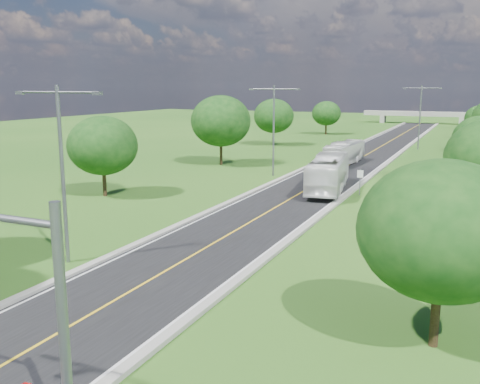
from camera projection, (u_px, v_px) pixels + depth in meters
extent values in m
plane|color=#225016|center=(355.00, 162.00, 71.14)|extent=(260.00, 260.00, 0.00)
cube|color=black|center=(364.00, 156.00, 76.50)|extent=(8.00, 150.00, 0.06)
cube|color=gray|center=(335.00, 154.00, 78.20)|extent=(0.50, 150.00, 0.22)
cube|color=gray|center=(395.00, 157.00, 74.77)|extent=(0.50, 150.00, 0.22)
cylinder|color=slate|center=(64.00, 339.00, 13.59)|extent=(0.28, 0.28, 7.20)
cylinder|color=slate|center=(360.00, 182.00, 49.15)|extent=(0.08, 0.08, 2.40)
cube|color=white|center=(360.00, 174.00, 48.97)|extent=(0.55, 0.04, 0.70)
cube|color=gray|center=(383.00, 119.00, 146.47)|extent=(1.20, 3.00, 2.00)
cube|color=gray|center=(461.00, 121.00, 138.39)|extent=(1.20, 3.00, 2.00)
cube|color=gray|center=(421.00, 114.00, 142.12)|extent=(30.00, 3.00, 1.20)
cylinder|color=slate|center=(63.00, 176.00, 29.70)|extent=(0.22, 0.22, 10.00)
cylinder|color=slate|center=(38.00, 92.00, 29.37)|extent=(2.80, 0.12, 0.12)
cylinder|color=slate|center=(78.00, 92.00, 28.24)|extent=(2.80, 0.12, 0.12)
cube|color=slate|center=(20.00, 93.00, 29.91)|extent=(0.50, 0.25, 0.18)
cube|color=slate|center=(97.00, 93.00, 27.72)|extent=(0.50, 0.25, 0.18)
cylinder|color=slate|center=(274.00, 131.00, 59.19)|extent=(0.22, 0.22, 10.00)
cylinder|color=slate|center=(262.00, 89.00, 58.86)|extent=(2.80, 0.12, 0.12)
cylinder|color=slate|center=(286.00, 89.00, 57.72)|extent=(2.80, 0.12, 0.12)
cube|color=slate|center=(251.00, 89.00, 59.39)|extent=(0.50, 0.25, 0.18)
cube|color=slate|center=(298.00, 89.00, 57.21)|extent=(0.50, 0.25, 0.18)
cylinder|color=slate|center=(420.00, 118.00, 83.83)|extent=(0.22, 0.22, 10.00)
cylinder|color=slate|center=(412.00, 88.00, 83.49)|extent=(2.80, 0.12, 0.12)
cylinder|color=slate|center=(431.00, 88.00, 82.36)|extent=(2.80, 0.12, 0.12)
cube|color=slate|center=(404.00, 88.00, 84.03)|extent=(0.50, 0.25, 0.18)
cube|color=slate|center=(440.00, 88.00, 81.84)|extent=(0.50, 0.25, 0.18)
cylinder|color=black|center=(104.00, 182.00, 48.76)|extent=(0.36, 0.36, 2.70)
ellipsoid|color=#0F3910|center=(103.00, 146.00, 48.11)|extent=(6.30, 6.30, 5.36)
cylinder|color=black|center=(221.00, 152.00, 67.96)|extent=(0.36, 0.36, 3.24)
ellipsoid|color=#0F3910|center=(221.00, 121.00, 67.18)|extent=(7.56, 7.56, 6.43)
cylinder|color=black|center=(273.00, 137.00, 90.24)|extent=(0.36, 0.36, 2.88)
ellipsoid|color=#0F3910|center=(274.00, 116.00, 89.56)|extent=(6.72, 6.72, 5.71)
cylinder|color=black|center=(326.00, 128.00, 110.71)|extent=(0.36, 0.36, 2.52)
ellipsoid|color=#0F3910|center=(326.00, 113.00, 110.11)|extent=(5.88, 5.88, 5.00)
cylinder|color=black|center=(435.00, 313.00, 20.54)|extent=(0.36, 0.36, 2.70)
ellipsoid|color=#0F3910|center=(442.00, 230.00, 19.90)|extent=(6.30, 6.30, 5.36)
cylinder|color=black|center=(478.00, 168.00, 57.69)|extent=(0.36, 0.36, 2.52)
cylinder|color=black|center=(479.00, 133.00, 100.80)|extent=(0.36, 0.36, 2.34)
ellipsoid|color=#0F3910|center=(480.00, 118.00, 100.24)|extent=(5.46, 5.46, 4.64)
imported|color=white|center=(328.00, 173.00, 50.96)|extent=(4.63, 12.49, 3.40)
imported|color=white|center=(344.00, 153.00, 68.39)|extent=(3.12, 10.51, 2.89)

